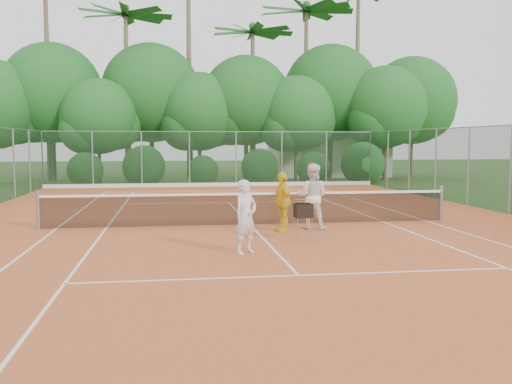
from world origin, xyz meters
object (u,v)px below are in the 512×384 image
(player_center_grp, at_px, (312,196))
(player_yellow, at_px, (282,202))
(player_white, at_px, (246,217))
(ball_hopper, at_px, (303,211))

(player_center_grp, distance_m, player_yellow, 0.97)
(player_white, bearing_deg, player_yellow, 29.21)
(player_center_grp, height_order, ball_hopper, player_center_grp)
(player_white, distance_m, ball_hopper, 2.09)
(player_white, height_order, ball_hopper, player_white)
(player_yellow, bearing_deg, ball_hopper, -5.12)
(player_center_grp, bearing_deg, player_white, -125.07)
(ball_hopper, bearing_deg, player_white, -121.03)
(player_center_grp, relative_size, player_yellow, 1.15)
(player_white, bearing_deg, ball_hopper, 4.69)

